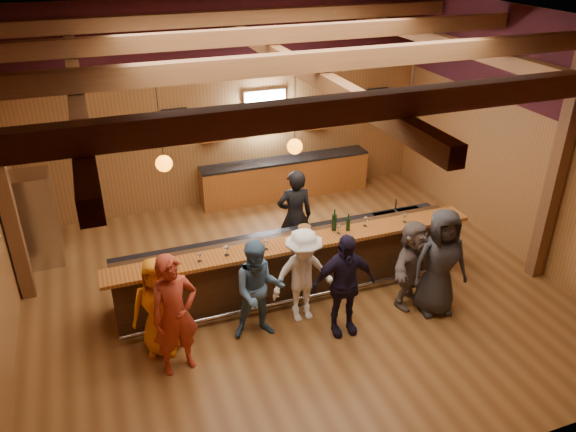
{
  "coord_description": "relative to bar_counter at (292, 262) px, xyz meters",
  "views": [
    {
      "loc": [
        -2.92,
        -7.6,
        5.72
      ],
      "look_at": [
        0.0,
        0.3,
        1.35
      ],
      "focal_mm": 35.0,
      "sensor_mm": 36.0,
      "label": 1
    }
  ],
  "objects": [
    {
      "name": "ice_bucket",
      "position": [
        0.11,
        -0.28,
        0.71
      ],
      "size": [
        0.21,
        0.21,
        0.23
      ],
      "primitive_type": "cylinder",
      "color": "brown",
      "rests_on": "bar_counter"
    },
    {
      "name": "glass_e",
      "position": [
        -0.59,
        -0.39,
        0.72
      ],
      "size": [
        0.08,
        0.08,
        0.18
      ],
      "color": "silver",
      "rests_on": "bar_counter"
    },
    {
      "name": "window",
      "position": [
        0.78,
        3.8,
        1.53
      ],
      "size": [
        0.95,
        0.09,
        0.95
      ],
      "color": "silver",
      "rests_on": "room"
    },
    {
      "name": "glass_a",
      "position": [
        -2.42,
        -0.4,
        0.71
      ],
      "size": [
        0.08,
        0.08,
        0.17
      ],
      "color": "silver",
      "rests_on": "bar_counter"
    },
    {
      "name": "pendant_lights",
      "position": [
        -0.02,
        -0.15,
        2.19
      ],
      "size": [
        4.24,
        0.24,
        1.37
      ],
      "color": "black",
      "rests_on": "room"
    },
    {
      "name": "bar_counter",
      "position": [
        0.0,
        0.0,
        0.0
      ],
      "size": [
        6.3,
        1.07,
        1.11
      ],
      "color": "black",
      "rests_on": "ground"
    },
    {
      "name": "customer_brown",
      "position": [
        1.69,
        -1.11,
        0.25
      ],
      "size": [
        1.47,
        1.13,
        1.55
      ],
      "primitive_type": "imported",
      "rotation": [
        0.0,
        0.0,
        0.54
      ],
      "color": "#645750",
      "rests_on": "ground"
    },
    {
      "name": "room",
      "position": [
        -0.02,
        -0.09,
        2.69
      ],
      "size": [
        9.04,
        9.0,
        4.52
      ],
      "color": "brown",
      "rests_on": "ground"
    },
    {
      "name": "bottle_a",
      "position": [
        0.69,
        -0.18,
        0.74
      ],
      "size": [
        0.08,
        0.08,
        0.39
      ],
      "color": "black",
      "rests_on": "bar_counter"
    },
    {
      "name": "customer_denim",
      "position": [
        -0.92,
        -1.03,
        0.3
      ],
      "size": [
        0.89,
        0.75,
        1.65
      ],
      "primitive_type": "imported",
      "rotation": [
        0.0,
        0.0,
        -0.16
      ],
      "color": "#416483",
      "rests_on": "ground"
    },
    {
      "name": "stainless_fridge",
      "position": [
        -4.12,
        2.45,
        0.38
      ],
      "size": [
        0.7,
        0.7,
        1.8
      ],
      "primitive_type": "cube",
      "color": "silver",
      "rests_on": "ground"
    },
    {
      "name": "customer_navy",
      "position": [
        0.31,
        -1.4,
        0.34
      ],
      "size": [
        1.04,
        0.5,
        1.73
      ],
      "primitive_type": "imported",
      "rotation": [
        0.0,
        0.0,
        -0.08
      ],
      "color": "black",
      "rests_on": "ground"
    },
    {
      "name": "framed_pictures",
      "position": [
        1.65,
        3.79,
        1.58
      ],
      "size": [
        5.35,
        0.05,
        0.45
      ],
      "color": "black",
      "rests_on": "room"
    },
    {
      "name": "wine_shelves",
      "position": [
        0.78,
        3.73,
        1.1
      ],
      "size": [
        3.0,
        0.18,
        0.3
      ],
      "color": "brown",
      "rests_on": "room"
    },
    {
      "name": "bottle_b",
      "position": [
        0.91,
        -0.27,
        0.71
      ],
      "size": [
        0.07,
        0.07,
        0.31
      ],
      "color": "black",
      "rests_on": "bar_counter"
    },
    {
      "name": "glass_f",
      "position": [
        0.72,
        -0.31,
        0.71
      ],
      "size": [
        0.07,
        0.07,
        0.17
      ],
      "color": "silver",
      "rests_on": "bar_counter"
    },
    {
      "name": "glass_g",
      "position": [
        1.26,
        -0.23,
        0.72
      ],
      "size": [
        0.08,
        0.08,
        0.18
      ],
      "color": "silver",
      "rests_on": "bar_counter"
    },
    {
      "name": "customer_white",
      "position": [
        -0.15,
        -0.89,
        0.29
      ],
      "size": [
        1.07,
        0.64,
        1.63
      ],
      "primitive_type": "imported",
      "rotation": [
        0.0,
        0.0,
        0.03
      ],
      "color": "white",
      "rests_on": "ground"
    },
    {
      "name": "customer_redvest",
      "position": [
        -2.24,
        -1.35,
        0.41
      ],
      "size": [
        0.76,
        0.58,
        1.87
      ],
      "primitive_type": "imported",
      "rotation": [
        0.0,
        0.0,
        0.21
      ],
      "color": "#9F311D",
      "rests_on": "ground"
    },
    {
      "name": "bartender",
      "position": [
        0.38,
        0.86,
        0.4
      ],
      "size": [
        0.72,
        0.51,
        1.84
      ],
      "primitive_type": "imported",
      "rotation": [
        0.0,
        0.0,
        3.03
      ],
      "color": "black",
      "rests_on": "ground"
    },
    {
      "name": "customer_orange",
      "position": [
        -2.41,
        -0.88,
        0.27
      ],
      "size": [
        0.89,
        0.7,
        1.58
      ],
      "primitive_type": "imported",
      "rotation": [
        0.0,
        0.0,
        -0.29
      ],
      "color": "orange",
      "rests_on": "ground"
    },
    {
      "name": "glass_h",
      "position": [
        1.97,
        -0.34,
        0.71
      ],
      "size": [
        0.08,
        0.08,
        0.17
      ],
      "color": "silver",
      "rests_on": "bar_counter"
    },
    {
      "name": "glass_c",
      "position": [
        -1.66,
        -0.37,
        0.71
      ],
      "size": [
        0.07,
        0.07,
        0.16
      ],
      "color": "silver",
      "rests_on": "bar_counter"
    },
    {
      "name": "customer_dark",
      "position": [
        1.99,
        -1.45,
        0.41
      ],
      "size": [
        0.99,
        0.73,
        1.85
      ],
      "primitive_type": "imported",
      "rotation": [
        0.0,
        0.0,
        -0.17
      ],
      "color": "#27272A",
      "rests_on": "ground"
    },
    {
      "name": "back_bar_cabinet",
      "position": [
        1.18,
        3.57,
        -0.05
      ],
      "size": [
        4.0,
        0.52,
        0.95
      ],
      "color": "brown",
      "rests_on": "ground"
    },
    {
      "name": "glass_d",
      "position": [
        -1.22,
        -0.34,
        0.72
      ],
      "size": [
        0.08,
        0.08,
        0.18
      ],
      "color": "silver",
      "rests_on": "bar_counter"
    },
    {
      "name": "glass_b",
      "position": [
        -2.17,
        -0.28,
        0.7
      ],
      "size": [
        0.07,
        0.07,
        0.16
      ],
      "color": "silver",
      "rests_on": "bar_counter"
    }
  ]
}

